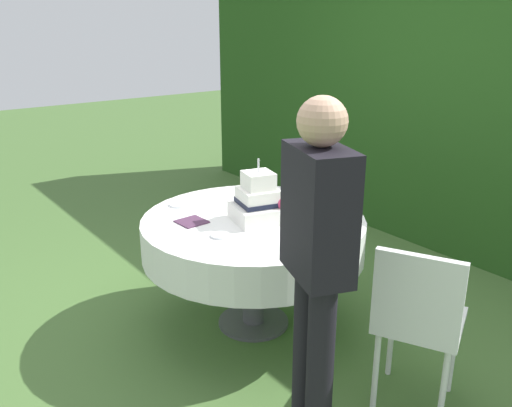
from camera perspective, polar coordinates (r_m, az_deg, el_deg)
name	(u,v)px	position (r m, az deg, el deg)	size (l,w,h in m)	color
ground_plane	(253,323)	(3.59, -0.27, -12.48)	(20.00, 20.00, 0.00)	#476B33
foliage_hedge	(467,112)	(4.75, 21.41, 8.99)	(6.40, 0.54, 2.30)	#234C19
cake_table	(253,236)	(3.31, -0.28, -3.45)	(1.36, 1.36, 0.73)	#4C4C51
wedding_cake	(259,202)	(3.19, 0.35, 0.13)	(0.35, 0.35, 0.38)	white
serving_plate_near	(287,201)	(3.56, 3.31, 0.27)	(0.15, 0.15, 0.01)	white
serving_plate_far	(180,204)	(3.53, -8.00, -0.06)	(0.15, 0.15, 0.01)	white
serving_plate_left	(220,235)	(3.00, -3.80, -3.39)	(0.11, 0.11, 0.01)	white
serving_plate_right	(309,221)	(3.22, 5.61, -1.86)	(0.11, 0.11, 0.01)	white
napkin_stack	(192,222)	(3.22, -6.80, -1.92)	(0.16, 0.16, 0.01)	#4C2D47
garden_chair	(418,315)	(2.72, 16.75, -11.21)	(0.54, 0.54, 0.89)	white
standing_person	(317,257)	(2.28, 6.43, -5.68)	(0.41, 0.31, 1.60)	black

